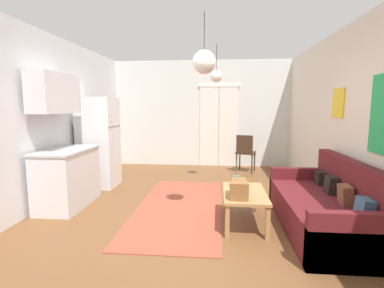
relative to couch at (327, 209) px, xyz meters
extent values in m
cube|color=brown|center=(-1.81, -0.06, -0.33)|extent=(5.07, 8.38, 0.10)
cube|color=silver|center=(-1.81, 3.88, 1.07)|extent=(4.67, 0.10, 2.70)
cube|color=white|center=(-1.60, 3.82, 0.73)|extent=(0.47, 0.02, 2.02)
cube|color=white|center=(-1.11, 3.82, 0.73)|extent=(0.47, 0.02, 2.02)
cube|color=white|center=(-1.36, 3.81, 1.77)|extent=(1.05, 0.03, 0.06)
cube|color=silver|center=(0.48, -0.06, 1.07)|extent=(0.10, 7.98, 2.70)
cube|color=yellow|center=(0.42, 0.93, 1.32)|extent=(0.02, 0.40, 0.44)
cube|color=silver|center=(-4.09, -0.06, 1.07)|extent=(0.10, 7.98, 2.70)
cube|color=yellow|center=(-4.03, 0.51, 1.52)|extent=(0.02, 0.32, 0.40)
cube|color=#9E4733|center=(-1.95, 0.65, -0.27)|extent=(1.28, 2.92, 0.01)
cube|color=#5B191E|center=(-0.09, 0.00, -0.07)|extent=(0.89, 2.00, 0.41)
cube|color=#5B191E|center=(0.28, 0.00, 0.17)|extent=(0.15, 2.00, 0.89)
cube|color=#5B191E|center=(-0.09, -0.94, 0.02)|extent=(0.89, 0.11, 0.59)
cube|color=#5B191E|center=(-0.09, 0.94, 0.02)|extent=(0.89, 0.11, 0.59)
cube|color=#3D5B7F|center=(0.13, -0.63, 0.24)|extent=(0.15, 0.22, 0.22)
cube|color=brown|center=(0.12, -0.20, 0.25)|extent=(0.16, 0.23, 0.23)
cube|color=black|center=(0.12, 0.24, 0.25)|extent=(0.15, 0.23, 0.23)
cube|color=black|center=(0.13, 0.66, 0.23)|extent=(0.13, 0.20, 0.20)
cube|color=#B27F4C|center=(-1.01, 0.10, 0.14)|extent=(0.55, 0.95, 0.04)
cube|color=#B27F4C|center=(-1.25, -0.33, -0.08)|extent=(0.05, 0.05, 0.40)
cube|color=#B27F4C|center=(-0.78, -0.33, -0.08)|extent=(0.05, 0.05, 0.40)
cube|color=#B27F4C|center=(-1.25, 0.54, -0.08)|extent=(0.05, 0.05, 0.40)
cube|color=#B27F4C|center=(-0.78, 0.54, -0.08)|extent=(0.05, 0.05, 0.40)
cylinder|color=#47704C|center=(-1.12, 0.30, 0.24)|extent=(0.11, 0.11, 0.17)
cylinder|color=#477F42|center=(-1.12, 0.30, 0.44)|extent=(0.01, 0.01, 0.22)
cube|color=brown|center=(-1.11, -0.13, 0.27)|extent=(0.23, 0.33, 0.21)
torus|color=brown|center=(-1.11, -0.13, 0.39)|extent=(0.21, 0.01, 0.21)
cube|color=white|center=(-3.66, 1.71, 0.58)|extent=(0.65, 0.65, 1.72)
cube|color=#4C4C51|center=(-3.33, 1.71, 0.89)|extent=(0.01, 0.62, 0.01)
cylinder|color=#B7BABF|center=(-3.31, 1.53, 1.10)|extent=(0.02, 0.02, 0.24)
cylinder|color=#B7BABF|center=(-3.31, 1.53, 0.58)|extent=(0.02, 0.02, 0.38)
cube|color=silver|center=(-3.69, 0.57, 0.15)|extent=(0.57, 1.09, 0.86)
cube|color=#B7BABF|center=(-3.69, 0.57, 0.60)|extent=(0.60, 1.12, 0.03)
cube|color=#999BA0|center=(-3.69, 0.52, 0.56)|extent=(0.36, 0.40, 0.10)
cylinder|color=#B7BABF|center=(-3.92, 0.52, 0.72)|extent=(0.02, 0.02, 0.20)
cube|color=silver|center=(-3.82, 0.57, 1.46)|extent=(0.32, 0.98, 0.59)
cylinder|color=#382619|center=(-0.49, 3.30, -0.06)|extent=(0.03, 0.03, 0.45)
cylinder|color=#382619|center=(-0.83, 3.41, -0.06)|extent=(0.03, 0.03, 0.45)
cylinder|color=#382619|center=(-0.59, 2.97, -0.06)|extent=(0.03, 0.03, 0.45)
cylinder|color=#382619|center=(-0.93, 3.08, -0.06)|extent=(0.03, 0.03, 0.45)
cube|color=#382619|center=(-0.71, 3.19, 0.18)|extent=(0.52, 0.51, 0.04)
cube|color=#382619|center=(-0.76, 3.02, 0.40)|extent=(0.37, 0.14, 0.42)
cylinder|color=black|center=(-1.55, 0.08, 2.19)|extent=(0.01, 0.01, 0.45)
sphere|color=white|center=(-1.55, 0.08, 1.82)|extent=(0.30, 0.30, 0.30)
cylinder|color=black|center=(-1.42, 1.97, 2.18)|extent=(0.01, 0.01, 0.48)
sphere|color=white|center=(-1.42, 1.97, 1.83)|extent=(0.23, 0.23, 0.23)
camera|label=1|loc=(-1.37, -3.59, 1.29)|focal=26.92mm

